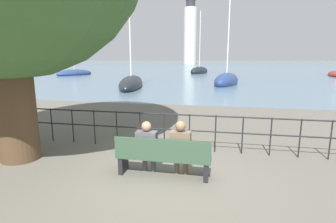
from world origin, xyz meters
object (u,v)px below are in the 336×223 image
at_px(park_bench, 163,158).
at_px(sailboat_0, 336,74).
at_px(seated_person_right, 181,146).
at_px(sailboat_2, 131,83).
at_px(sailboat_4, 226,81).
at_px(sailboat_5, 75,73).
at_px(seated_person_left, 147,145).
at_px(sailboat_1, 199,71).
at_px(harbor_lighthouse, 190,33).

height_order(park_bench, sailboat_0, sailboat_0).
relative_size(seated_person_right, sailboat_2, 0.12).
distance_m(sailboat_4, sailboat_5, 25.94).
xyz_separation_m(sailboat_2, sailboat_4, (8.63, 3.80, 0.05)).
relative_size(sailboat_4, sailboat_5, 0.85).
bearing_deg(sailboat_4, seated_person_left, -80.80).
bearing_deg(sailboat_2, sailboat_0, 27.25).
bearing_deg(park_bench, sailboat_1, 93.66).
bearing_deg(sailboat_0, sailboat_5, -154.49).
distance_m(sailboat_0, sailboat_4, 24.54).
distance_m(sailboat_0, sailboat_1, 21.40).
distance_m(seated_person_left, sailboat_0, 43.64).
bearing_deg(sailboat_2, harbor_lighthouse, 80.28).
relative_size(seated_person_right, sailboat_4, 0.14).
bearing_deg(sailboat_4, sailboat_5, 168.96).
distance_m(sailboat_2, harbor_lighthouse, 97.05).
bearing_deg(harbor_lighthouse, sailboat_0, -67.10).
height_order(seated_person_left, harbor_lighthouse, harbor_lighthouse).
bearing_deg(seated_person_right, harbor_lighthouse, 96.65).
distance_m(sailboat_0, sailboat_2, 33.42).
relative_size(sailboat_1, sailboat_4, 1.22).
bearing_deg(sailboat_0, seated_person_right, -98.58).
relative_size(seated_person_left, seated_person_right, 0.96).
bearing_deg(harbor_lighthouse, seated_person_left, -83.73).
relative_size(park_bench, sailboat_0, 0.23).
distance_m(seated_person_left, seated_person_right, 0.75).
xyz_separation_m(seated_person_left, harbor_lighthouse, (-12.49, 113.57, 13.11)).
bearing_deg(sailboat_0, park_bench, -98.98).
distance_m(sailboat_2, sailboat_4, 9.43).
height_order(seated_person_left, sailboat_0, sailboat_0).
bearing_deg(seated_person_right, sailboat_5, 123.91).
height_order(park_bench, seated_person_left, seated_person_left).
relative_size(seated_person_right, sailboat_5, 0.12).
distance_m(park_bench, sailboat_2, 19.01).
xyz_separation_m(seated_person_right, sailboat_4, (1.34, 21.44, -0.32)).
bearing_deg(park_bench, seated_person_left, 168.17).
height_order(sailboat_4, harbor_lighthouse, harbor_lighthouse).
xyz_separation_m(seated_person_right, harbor_lighthouse, (-13.24, 113.57, 13.08)).
height_order(sailboat_5, harbor_lighthouse, harbor_lighthouse).
xyz_separation_m(park_bench, sailboat_5, (-21.63, 32.81, -0.14)).
height_order(seated_person_right, sailboat_4, sailboat_4).
height_order(sailboat_0, sailboat_4, sailboat_4).
bearing_deg(sailboat_1, sailboat_4, -62.11).
height_order(sailboat_1, harbor_lighthouse, harbor_lighthouse).
xyz_separation_m(park_bench, sailboat_2, (-6.91, 17.71, -0.11)).
xyz_separation_m(sailboat_0, sailboat_4, (-16.77, -17.91, 0.14)).
xyz_separation_m(seated_person_left, sailboat_5, (-21.25, 32.74, -0.37)).
xyz_separation_m(park_bench, seated_person_left, (-0.38, 0.08, 0.23)).
bearing_deg(seated_person_right, seated_person_left, 179.89).
bearing_deg(seated_person_left, park_bench, -11.83).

